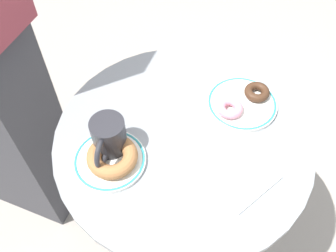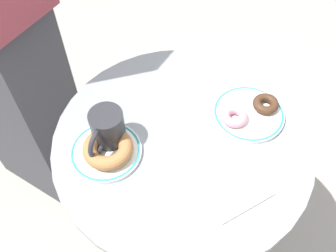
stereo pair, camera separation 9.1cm
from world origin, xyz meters
name	(u,v)px [view 1 (the left image)]	position (x,y,z in m)	size (l,w,h in m)	color
ground_plane	(177,243)	(0.00, 0.00, -0.01)	(7.00, 7.00, 0.02)	#9E9389
cafe_table	(181,181)	(0.00, 0.00, 0.52)	(0.64, 0.64, 0.76)	gray
plate_left	(110,160)	(-0.19, 0.03, 0.76)	(0.17, 0.17, 0.01)	white
plate_right	(242,103)	(0.19, 0.01, 0.76)	(0.18, 0.18, 0.01)	white
donut_cinnamon	(112,156)	(-0.18, 0.02, 0.78)	(0.12, 0.12, 0.03)	#A36B3D
donut_chocolate	(257,92)	(0.23, 0.01, 0.78)	(0.07, 0.07, 0.02)	#422819
donut_pink_frosted	(229,107)	(0.14, 0.00, 0.78)	(0.07, 0.07, 0.02)	pink
paper_napkin	(242,177)	(0.05, -0.17, 0.76)	(0.14, 0.12, 0.01)	white
coffee_mug	(109,138)	(-0.17, 0.06, 0.81)	(0.10, 0.11, 0.10)	#28282D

